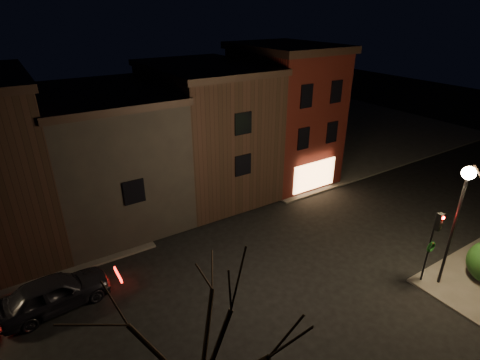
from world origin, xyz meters
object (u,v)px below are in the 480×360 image
Objects in this scene: traffic_signal at (434,237)px; parked_car_a at (55,292)px; bare_tree_left at (196,338)px; street_lamp_near at (463,195)px.

traffic_signal reaches higher than parked_car_a.
parked_car_a is (-2.76, 9.88, -4.59)m from bare_tree_left.
parked_car_a is at bearing 152.36° from street_lamp_near.
parked_car_a is at bearing 105.58° from bare_tree_left.
bare_tree_left reaches higher than parked_car_a.
bare_tree_left is at bearing -173.74° from traffic_signal.
bare_tree_left is at bearing -170.40° from parked_car_a.
traffic_signal is at bearing 140.63° from street_lamp_near.
street_lamp_near is 1.31× the size of parked_car_a.
traffic_signal is 0.82× the size of parked_car_a.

